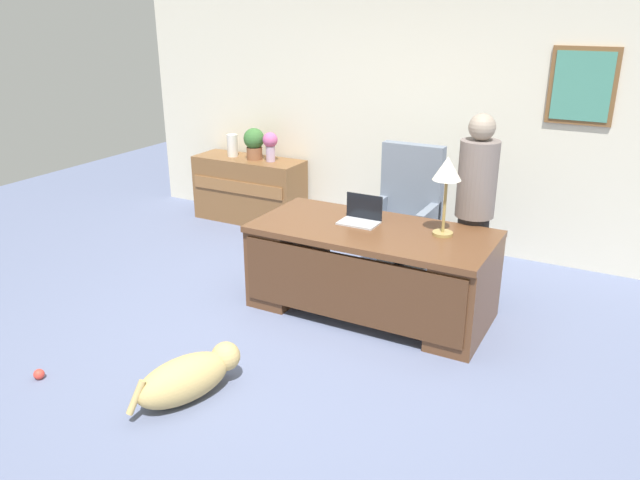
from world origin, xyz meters
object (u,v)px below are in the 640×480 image
Objects in this scene: credenza at (250,190)px; vase_empty at (232,145)px; desk_lamp at (447,174)px; desk at (370,268)px; vase_with_flowers at (270,144)px; person_standing at (475,209)px; potted_plant at (254,142)px; laptop at (361,216)px; dog_toy_ball at (39,374)px; dog_lying at (188,377)px; armchair at (405,218)px.

vase_empty is (-0.22, 0.00, 0.51)m from credenza.
credenza is 3.20m from desk_lamp.
vase_with_flowers is at bearing 141.76° from desk.
person_standing is 4.53× the size of potted_plant.
person_standing is at bearing 30.28° from laptop.
vase_with_flowers is (-1.77, 1.39, 0.17)m from laptop.
vase_empty is at bearing 103.65° from dog_toy_ball.
credenza is 3.07m from person_standing.
credenza reaches higher than dog_lying.
potted_plant is at bearing 116.65° from dog_lying.
desk reaches higher than dog_lying.
armchair is 2.16m from potted_plant.
dog_lying is (-1.20, -2.29, -0.68)m from person_standing.
dog_lying reaches higher than dog_toy_ball.
credenza is 0.55m from vase_empty.
armchair is 3.35× the size of potted_plant.
dog_lying is (-0.45, -2.69, -0.37)m from armchair.
desk is 3.11× the size of desk_lamp.
desk_lamp reaches higher than desk.
desk is 2.59m from dog_toy_ball.
desk_lamp reaches higher than vase_empty.
credenza is at bearing -179.74° from vase_with_flowers.
potted_plant reaches higher than credenza.
dog_toy_ball is (-2.14, -2.17, -1.19)m from desk_lamp.
vase_empty reaches higher than dog_toy_ball.
credenza is at bearing 145.84° from desk.
laptop is 2.26m from vase_with_flowers.
desk_lamp is 1.88× the size of vase_with_flowers.
dog_toy_ball is at bearing -128.47° from desk.
desk reaches higher than dog_toy_ball.
desk is 0.43m from laptop.
desk is 2.68m from potted_plant.
desk is at bearing -84.86° from armchair.
person_standing is 5.09× the size of laptop.
laptop is at bearing -38.01° from vase_with_flowers.
laptop reaches higher than dog_toy_ball.
vase_with_flowers is (-1.83, 0.51, 0.43)m from armchair.
person_standing is 0.95m from laptop.
potted_plant is at bearing 0.91° from credenza.
potted_plant reaches higher than laptop.
credenza is 4.11× the size of laptop.
vase_empty reaches higher than credenza.
desk is 7.52× the size of vase_empty.
dog_lying is 3.66m from potted_plant.
person_standing is (0.76, -0.40, 0.32)m from armchair.
desk is 2.70m from credenza.
laptop is (-0.82, -0.48, -0.05)m from person_standing.
dog_lying is 1.96m from laptop.
desk_lamp is at bearing 2.35° from laptop.
dog_toy_ball is at bearing -81.17° from potted_plant.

